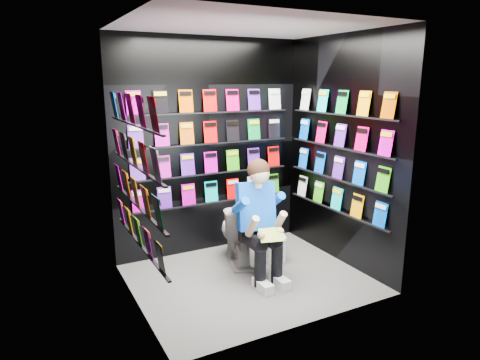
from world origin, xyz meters
TOP-DOWN VIEW (x-y plane):
  - floor at (0.00, 0.00)m, footprint 2.40×2.40m
  - ceiling at (0.00, 0.00)m, footprint 2.40×2.40m
  - wall_back at (0.00, 1.00)m, footprint 2.40×0.04m
  - wall_front at (0.00, -1.00)m, footprint 2.40×0.04m
  - wall_left at (-1.20, 0.00)m, footprint 0.04×2.00m
  - wall_right at (1.20, 0.00)m, footprint 0.04×2.00m
  - comics_back at (0.00, 0.97)m, footprint 2.10×0.06m
  - comics_left at (-1.17, 0.00)m, footprint 0.06×1.70m
  - comics_right at (1.17, 0.00)m, footprint 0.06×1.70m
  - toilet at (0.11, 0.45)m, footprint 0.60×0.83m
  - longbox at (0.54, 0.37)m, footprint 0.32×0.43m
  - longbox_lid at (0.54, 0.37)m, footprint 0.35×0.45m
  - reader at (0.11, 0.07)m, footprint 0.71×0.88m
  - held_comic at (0.11, -0.28)m, footprint 0.28×0.20m

SIDE VIEW (x-z plane):
  - floor at x=0.00m, z-range 0.00..0.00m
  - longbox at x=0.54m, z-range 0.00..0.28m
  - longbox_lid at x=0.54m, z-range 0.28..0.31m
  - toilet at x=0.11m, z-range 0.00..0.73m
  - held_comic at x=0.11m, z-range 0.53..0.63m
  - reader at x=0.11m, z-range 0.06..1.49m
  - wall_back at x=0.00m, z-range 0.00..2.60m
  - wall_front at x=0.00m, z-range 0.00..2.60m
  - wall_left at x=-1.20m, z-range 0.00..2.60m
  - wall_right at x=1.20m, z-range 0.00..2.60m
  - comics_back at x=0.00m, z-range 0.62..1.99m
  - comics_left at x=-1.17m, z-range 0.62..1.99m
  - comics_right at x=1.17m, z-range 0.62..1.99m
  - ceiling at x=0.00m, z-range 2.60..2.60m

